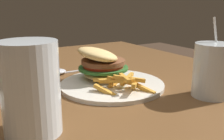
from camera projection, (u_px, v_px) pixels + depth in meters
The scene contains 4 objects.
meal_plate_near at pixel (106, 72), 0.70m from camera, with size 0.27×0.27×0.10m.
beer_glass at pixel (31, 92), 0.43m from camera, with size 0.10×0.10×0.16m.
juice_glass at pixel (212, 72), 0.60m from camera, with size 0.09×0.09×0.18m.
spoon at pixel (59, 72), 0.79m from camera, with size 0.05×0.18×0.02m.
Camera 1 is at (-0.54, 0.11, 0.94)m, focal length 42.00 mm.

